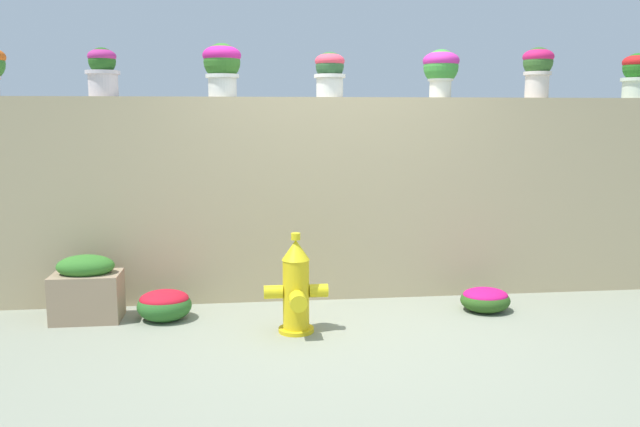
{
  "coord_description": "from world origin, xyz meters",
  "views": [
    {
      "loc": [
        -0.74,
        -4.52,
        1.62
      ],
      "look_at": [
        -0.12,
        0.9,
        0.78
      ],
      "focal_mm": 36.06,
      "sensor_mm": 36.0,
      "label": 1
    }
  ],
  "objects_px": {
    "potted_plant_1": "(103,70)",
    "flower_bush_right": "(485,299)",
    "potted_plant_6": "(637,72)",
    "potted_plant_5": "(538,67)",
    "planter_box": "(87,289)",
    "potted_plant_4": "(441,68)",
    "flower_bush_left": "(164,304)",
    "potted_plant_3": "(330,71)",
    "fire_hydrant": "(296,289)",
    "potted_plant_2": "(222,65)"
  },
  "relations": [
    {
      "from": "flower_bush_left",
      "to": "potted_plant_3",
      "type": "bearing_deg",
      "value": 21.31
    },
    {
      "from": "potted_plant_2",
      "to": "potted_plant_5",
      "type": "xyz_separation_m",
      "value": [
        2.81,
        0.02,
        0.01
      ]
    },
    {
      "from": "flower_bush_left",
      "to": "potted_plant_4",
      "type": "bearing_deg",
      "value": 12.87
    },
    {
      "from": "potted_plant_1",
      "to": "fire_hydrant",
      "type": "bearing_deg",
      "value": -33.69
    },
    {
      "from": "potted_plant_6",
      "to": "flower_bush_right",
      "type": "bearing_deg",
      "value": -158.79
    },
    {
      "from": "potted_plant_2",
      "to": "potted_plant_5",
      "type": "distance_m",
      "value": 2.81
    },
    {
      "from": "potted_plant_1",
      "to": "potted_plant_6",
      "type": "bearing_deg",
      "value": -0.64
    },
    {
      "from": "planter_box",
      "to": "potted_plant_5",
      "type": "bearing_deg",
      "value": 7.66
    },
    {
      "from": "potted_plant_3",
      "to": "flower_bush_left",
      "type": "height_order",
      "value": "potted_plant_3"
    },
    {
      "from": "potted_plant_3",
      "to": "fire_hydrant",
      "type": "bearing_deg",
      "value": -111.24
    },
    {
      "from": "potted_plant_3",
      "to": "planter_box",
      "type": "relative_size",
      "value": 0.73
    },
    {
      "from": "potted_plant_1",
      "to": "flower_bush_right",
      "type": "bearing_deg",
      "value": -12.06
    },
    {
      "from": "potted_plant_5",
      "to": "planter_box",
      "type": "xyz_separation_m",
      "value": [
        -3.89,
        -0.52,
        -1.79
      ]
    },
    {
      "from": "potted_plant_5",
      "to": "potted_plant_6",
      "type": "xyz_separation_m",
      "value": [
        0.94,
        -0.03,
        -0.04
      ]
    },
    {
      "from": "potted_plant_3",
      "to": "flower_bush_left",
      "type": "relative_size",
      "value": 0.9
    },
    {
      "from": "potted_plant_2",
      "to": "fire_hydrant",
      "type": "bearing_deg",
      "value": -61.07
    },
    {
      "from": "potted_plant_3",
      "to": "flower_bush_left",
      "type": "xyz_separation_m",
      "value": [
        -1.4,
        -0.55,
        -1.86
      ]
    },
    {
      "from": "fire_hydrant",
      "to": "potted_plant_3",
      "type": "bearing_deg",
      "value": 68.76
    },
    {
      "from": "potted_plant_2",
      "to": "potted_plant_5",
      "type": "relative_size",
      "value": 1.0
    },
    {
      "from": "potted_plant_2",
      "to": "flower_bush_left",
      "type": "height_order",
      "value": "potted_plant_2"
    },
    {
      "from": "potted_plant_3",
      "to": "potted_plant_5",
      "type": "relative_size",
      "value": 0.86
    },
    {
      "from": "potted_plant_2",
      "to": "potted_plant_6",
      "type": "distance_m",
      "value": 3.74
    },
    {
      "from": "potted_plant_5",
      "to": "fire_hydrant",
      "type": "relative_size",
      "value": 0.6
    },
    {
      "from": "potted_plant_1",
      "to": "potted_plant_5",
      "type": "distance_m",
      "value": 3.8
    },
    {
      "from": "potted_plant_1",
      "to": "flower_bush_right",
      "type": "relative_size",
      "value": 0.98
    },
    {
      "from": "potted_plant_1",
      "to": "flower_bush_right",
      "type": "distance_m",
      "value": 3.73
    },
    {
      "from": "potted_plant_4",
      "to": "flower_bush_left",
      "type": "relative_size",
      "value": 0.97
    },
    {
      "from": "potted_plant_5",
      "to": "potted_plant_6",
      "type": "bearing_deg",
      "value": -1.88
    },
    {
      "from": "flower_bush_right",
      "to": "flower_bush_left",
      "type": "bearing_deg",
      "value": 178.46
    },
    {
      "from": "potted_plant_1",
      "to": "potted_plant_3",
      "type": "distance_m",
      "value": 1.91
    },
    {
      "from": "potted_plant_4",
      "to": "fire_hydrant",
      "type": "distance_m",
      "value": 2.38
    },
    {
      "from": "potted_plant_2",
      "to": "flower_bush_right",
      "type": "distance_m",
      "value": 2.96
    },
    {
      "from": "potted_plant_4",
      "to": "potted_plant_6",
      "type": "height_order",
      "value": "potted_plant_4"
    },
    {
      "from": "potted_plant_3",
      "to": "flower_bush_right",
      "type": "height_order",
      "value": "potted_plant_3"
    },
    {
      "from": "potted_plant_4",
      "to": "flower_bush_right",
      "type": "relative_size",
      "value": 1.01
    },
    {
      "from": "potted_plant_2",
      "to": "planter_box",
      "type": "relative_size",
      "value": 0.85
    },
    {
      "from": "potted_plant_3",
      "to": "potted_plant_4",
      "type": "bearing_deg",
      "value": -0.05
    },
    {
      "from": "potted_plant_4",
      "to": "potted_plant_5",
      "type": "bearing_deg",
      "value": 2.17
    },
    {
      "from": "flower_bush_right",
      "to": "planter_box",
      "type": "height_order",
      "value": "planter_box"
    },
    {
      "from": "potted_plant_6",
      "to": "flower_bush_left",
      "type": "bearing_deg",
      "value": -172.61
    },
    {
      "from": "potted_plant_1",
      "to": "potted_plant_3",
      "type": "bearing_deg",
      "value": -1.67
    },
    {
      "from": "potted_plant_2",
      "to": "potted_plant_3",
      "type": "height_order",
      "value": "potted_plant_2"
    },
    {
      "from": "potted_plant_3",
      "to": "fire_hydrant",
      "type": "xyz_separation_m",
      "value": [
        -0.38,
        -0.97,
        -1.66
      ]
    },
    {
      "from": "potted_plant_2",
      "to": "potted_plant_6",
      "type": "bearing_deg",
      "value": -0.18
    },
    {
      "from": "potted_plant_2",
      "to": "potted_plant_4",
      "type": "distance_m",
      "value": 1.9
    },
    {
      "from": "potted_plant_1",
      "to": "potted_plant_2",
      "type": "xyz_separation_m",
      "value": [
        0.99,
        -0.04,
        0.05
      ]
    },
    {
      "from": "potted_plant_5",
      "to": "planter_box",
      "type": "relative_size",
      "value": 0.85
    },
    {
      "from": "potted_plant_6",
      "to": "flower_bush_right",
      "type": "relative_size",
      "value": 0.98
    },
    {
      "from": "potted_plant_1",
      "to": "flower_bush_left",
      "type": "bearing_deg",
      "value": -49.56
    },
    {
      "from": "potted_plant_4",
      "to": "flower_bush_left",
      "type": "height_order",
      "value": "potted_plant_4"
    }
  ]
}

